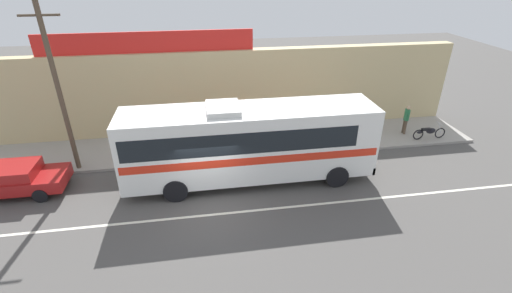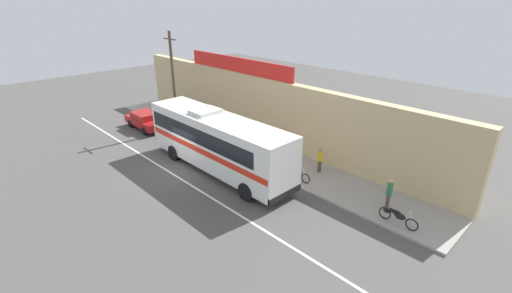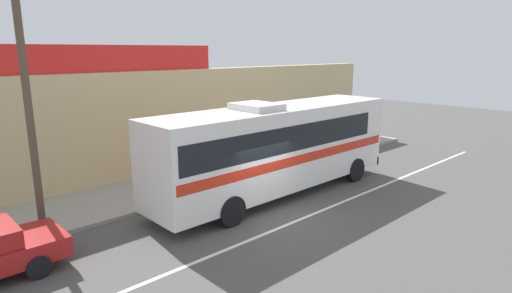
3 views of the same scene
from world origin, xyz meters
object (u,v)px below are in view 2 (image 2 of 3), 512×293
utility_pole (173,80)px  motorcycle_blue (297,173)px  pedestrian_by_curb (320,158)px  parked_car (146,120)px  intercity_bus (217,140)px  motorcycle_orange (398,216)px  pedestrian_near_shop (389,192)px

utility_pole → motorcycle_blue: bearing=1.1°
pedestrian_by_curb → parked_car: bearing=-166.4°
intercity_bus → motorcycle_blue: bearing=28.8°
intercity_bus → motorcycle_orange: 11.03m
parked_car → pedestrian_near_shop: (19.90, 2.78, 0.41)m
utility_pole → pedestrian_by_curb: 13.38m
utility_pole → pedestrian_near_shop: size_ratio=4.47×
intercity_bus → pedestrian_by_curb: (4.78, 4.16, -1.00)m
utility_pole → pedestrian_near_shop: bearing=3.6°
intercity_bus → pedestrian_by_curb: bearing=41.0°
utility_pole → pedestrian_by_curb: size_ratio=4.81×
intercity_bus → parked_car: size_ratio=2.66×
motorcycle_blue → pedestrian_by_curb: bearing=78.1°
motorcycle_orange → parked_car: bearing=-174.9°
intercity_bus → pedestrian_by_curb: intercity_bus is taller
parked_car → utility_pole: utility_pole is taller
parked_car → motorcycle_orange: 20.97m
motorcycle_orange → pedestrian_by_curb: 6.16m
intercity_bus → pedestrian_near_shop: 10.27m
intercity_bus → utility_pole: (-8.10, 2.19, 2.06)m
utility_pole → intercity_bus: bearing=-15.1°
parked_car → motorcycle_blue: size_ratio=2.22×
pedestrian_by_curb → intercity_bus: bearing=-139.0°
motorcycle_blue → pedestrian_by_curb: 1.84m
intercity_bus → pedestrian_by_curb: size_ratio=7.00×
pedestrian_near_shop → motorcycle_blue: bearing=-170.5°
intercity_bus → parked_car: bearing=177.0°
parked_car → utility_pole: size_ratio=0.55×
motorcycle_orange → pedestrian_near_shop: 1.46m
intercity_bus → motorcycle_orange: size_ratio=5.72×
utility_pole → pedestrian_by_curb: utility_pole is taller
parked_car → motorcycle_blue: (14.64, 1.89, -0.17)m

